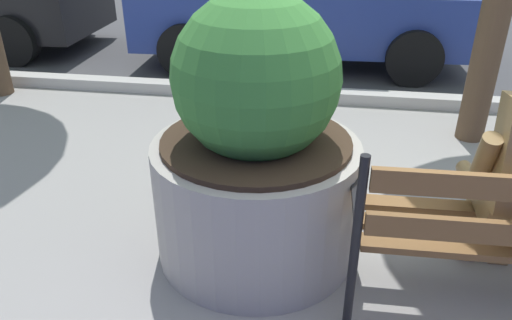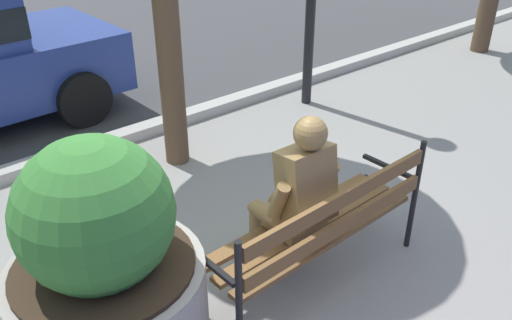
% 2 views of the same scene
% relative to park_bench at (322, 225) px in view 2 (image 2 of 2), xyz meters
% --- Properties ---
extents(ground_plane, '(80.00, 80.00, 0.00)m').
position_rel_park_bench_xyz_m(ground_plane, '(-0.25, 0.08, -0.54)').
color(ground_plane, gray).
extents(curb_stone, '(60.00, 0.20, 0.12)m').
position_rel_park_bench_xyz_m(curb_stone, '(-0.25, 2.98, -0.48)').
color(curb_stone, '#B2AFA8').
rests_on(curb_stone, ground).
extents(park_bench, '(1.82, 0.58, 0.95)m').
position_rel_park_bench_xyz_m(park_bench, '(0.00, 0.00, 0.00)').
color(park_bench, brown).
rests_on(park_bench, ground).
extents(bronze_statue_seated, '(0.65, 0.76, 1.37)m').
position_rel_park_bench_xyz_m(bronze_statue_seated, '(-0.08, 0.21, 0.12)').
color(bronze_statue_seated, olive).
rests_on(bronze_statue_seated, ground).
extents(concrete_planter, '(1.16, 1.16, 1.51)m').
position_rel_park_bench_xyz_m(concrete_planter, '(-1.42, 0.37, 0.11)').
color(concrete_planter, '#A8A399').
rests_on(concrete_planter, ground).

